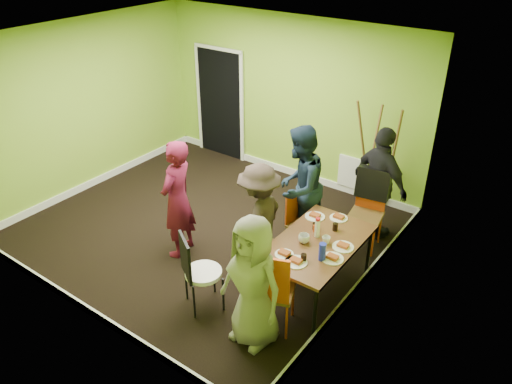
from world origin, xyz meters
TOP-DOWN VIEW (x-y plane):
  - ground at (0.00, 0.00)m, footprint 5.00×5.00m
  - room_walls at (-0.02, 0.04)m, footprint 5.04×4.54m
  - dining_table at (2.05, -0.31)m, footprint 0.90×1.50m
  - chair_left_far at (1.40, 0.36)m, footprint 0.41×0.41m
  - chair_left_near at (1.35, -0.34)m, footprint 0.40×0.39m
  - chair_back_end at (2.09, 1.13)m, footprint 0.53×0.60m
  - chair_front_end at (1.99, -1.17)m, footprint 0.58×0.58m
  - chair_bentwood at (1.06, -1.36)m, footprint 0.54×0.55m
  - easel at (1.78, 1.92)m, footprint 0.72×0.68m
  - plate_near_left at (1.75, 0.16)m, footprint 0.26×0.26m
  - plate_near_right at (1.87, -0.75)m, footprint 0.22×0.22m
  - plate_far_back at (2.01, 0.31)m, footprint 0.23×0.23m
  - plate_far_front at (2.05, -0.80)m, footprint 0.26×0.26m
  - plate_wall_back at (2.35, -0.23)m, footprint 0.26×0.26m
  - plate_wall_front at (2.36, -0.50)m, footprint 0.26×0.26m
  - thermos at (1.99, -0.21)m, footprint 0.06×0.06m
  - blue_bottle at (2.26, -0.58)m, footprint 0.08×0.08m
  - orange_bottle at (1.91, -0.14)m, footprint 0.04×0.04m
  - glass_mid at (1.89, -0.09)m, footprint 0.07×0.07m
  - glass_back at (2.10, 0.04)m, footprint 0.07×0.07m
  - glass_front at (2.10, -0.72)m, footprint 0.07×0.07m
  - cup_a at (1.92, -0.41)m, footprint 0.13×0.13m
  - cup_b at (2.15, -0.28)m, footprint 0.10×0.10m
  - person_standing at (0.11, -0.66)m, footprint 0.52×0.68m
  - person_left_far at (1.29, 0.52)m, footprint 0.78×0.94m
  - person_left_near at (1.20, -0.31)m, footprint 0.69×1.05m
  - person_back_end at (2.12, 1.33)m, footprint 1.06×0.77m
  - person_front_end at (1.89, -1.39)m, footprint 0.81×0.57m

SIDE VIEW (x-z plane):
  - ground at x=0.00m, z-range 0.00..0.00m
  - chair_left_near at x=1.35m, z-range 0.05..0.92m
  - chair_left_far at x=1.40m, z-range 0.05..0.93m
  - chair_bentwood at x=1.06m, z-range 0.05..1.07m
  - chair_front_end at x=1.99m, z-range 0.07..1.16m
  - dining_table at x=2.05m, z-range 0.32..1.07m
  - plate_near_left at x=1.75m, z-range 0.75..0.76m
  - plate_near_right at x=1.87m, z-range 0.75..0.76m
  - plate_far_back at x=2.01m, z-range 0.75..0.76m
  - plate_far_front at x=2.05m, z-range 0.75..0.76m
  - plate_wall_back at x=2.35m, z-range 0.75..0.76m
  - plate_wall_front at x=2.36m, z-range 0.75..0.76m
  - person_left_near at x=1.20m, z-range 0.00..1.52m
  - person_front_end at x=1.89m, z-range 0.00..1.57m
  - chair_back_end at x=2.09m, z-range 0.23..1.35m
  - glass_front at x=2.10m, z-range 0.75..0.83m
  - orange_bottle at x=1.91m, z-range 0.75..0.84m
  - glass_mid at x=1.89m, z-range 0.75..0.84m
  - cup_b at x=2.15m, z-range 0.75..0.84m
  - glass_back at x=2.10m, z-range 0.75..0.85m
  - cup_a at x=1.92m, z-range 0.75..0.86m
  - person_back_end at x=2.12m, z-range 0.00..1.68m
  - person_standing at x=0.11m, z-range 0.00..1.68m
  - blue_bottle at x=2.26m, z-range 0.75..0.97m
  - thermos at x=1.99m, z-range 0.75..0.98m
  - person_left_far at x=1.29m, z-range 0.00..1.76m
  - easel at x=1.78m, z-range -0.01..1.79m
  - room_walls at x=-0.02m, z-range -0.42..2.40m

